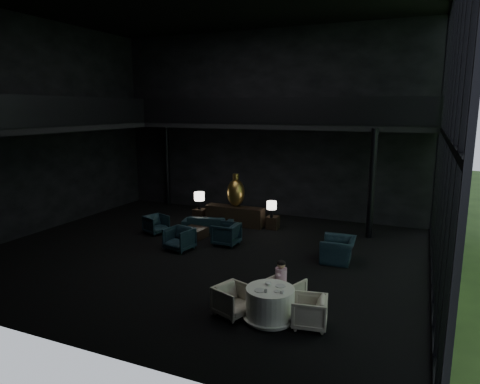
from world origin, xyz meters
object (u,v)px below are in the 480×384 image
at_px(window_armchair, 338,245).
at_px(coffee_table, 194,233).
at_px(console, 235,216).
at_px(table_lamp_left, 199,197).
at_px(side_table_right, 273,223).
at_px(sofa, 208,221).
at_px(lounge_armchair_south, 179,237).
at_px(dining_chair_west, 233,299).
at_px(lounge_armchair_west, 156,223).
at_px(lounge_armchair_east, 226,232).
at_px(table_lamp_right, 272,206).
at_px(child, 281,272).
at_px(side_table_left, 200,215).
at_px(dining_chair_north, 286,290).
at_px(dining_chair_east, 309,311).
at_px(dining_table, 270,306).
at_px(bronze_urn, 236,192).

bearing_deg(window_armchair, coffee_table, -98.32).
bearing_deg(console, table_lamp_left, -178.07).
distance_m(side_table_right, sofa, 2.56).
xyz_separation_m(lounge_armchair_south, dining_chair_west, (3.55, -3.47, -0.08)).
bearing_deg(lounge_armchair_west, side_table_right, -37.13).
relative_size(lounge_armchair_west, lounge_armchair_east, 0.84).
bearing_deg(coffee_table, lounge_armchair_west, -175.61).
bearing_deg(table_lamp_right, dining_chair_west, -77.84).
distance_m(lounge_armchair_east, child, 4.69).
bearing_deg(lounge_armchair_east, side_table_left, -135.04).
relative_size(coffee_table, dining_chair_north, 1.07).
distance_m(console, dining_chair_east, 8.44).
bearing_deg(dining_chair_east, dining_chair_north, -145.58).
bearing_deg(dining_table, console, 119.75).
bearing_deg(console, sofa, -122.52).
bearing_deg(side_table_left, dining_chair_north, -46.84).
distance_m(coffee_table, dining_table, 6.68).
bearing_deg(coffee_table, dining_chair_north, -39.55).
relative_size(console, table_lamp_right, 3.78).
relative_size(lounge_armchair_east, coffee_table, 1.16).
bearing_deg(lounge_armchair_south, sofa, 105.61).
height_order(lounge_armchair_south, dining_chair_east, lounge_armchair_south).
height_order(dining_table, dining_chair_west, dining_chair_west).
distance_m(side_table_left, child, 8.08).
bearing_deg(lounge_armchair_east, dining_chair_west, 27.54).
relative_size(lounge_armchair_west, child, 1.29).
height_order(table_lamp_right, dining_chair_north, table_lamp_right).
relative_size(side_table_left, dining_chair_north, 0.71).
xyz_separation_m(dining_chair_east, dining_chair_west, (-1.75, -0.16, 0.02)).
bearing_deg(bronze_urn, child, -57.20).
bearing_deg(dining_chair_north, bronze_urn, -35.71).
xyz_separation_m(bronze_urn, window_armchair, (4.66, -2.66, -0.81)).
height_order(sofa, dining_chair_north, dining_chair_north).
distance_m(side_table_right, child, 6.48).
bearing_deg(lounge_armchair_west, dining_chair_west, -110.37).
xyz_separation_m(console, bronze_urn, (0.00, 0.10, 0.96)).
distance_m(sofa, lounge_armchair_east, 2.01).
relative_size(table_lamp_right, dining_chair_east, 0.88).
bearing_deg(lounge_armchair_west, dining_chair_north, -99.72).
xyz_separation_m(bronze_urn, side_table_right, (1.60, -0.00, -1.09)).
xyz_separation_m(console, side_table_right, (1.60, 0.10, -0.14)).
relative_size(side_table_right, window_armchair, 0.41).
distance_m(coffee_table, dining_chair_east, 7.30).
height_order(sofa, dining_chair_east, dining_chair_east).
distance_m(console, sofa, 1.26).
relative_size(lounge_armchair_south, window_armchair, 0.76).
xyz_separation_m(side_table_left, child, (5.50, -5.91, 0.49)).
height_order(table_lamp_right, dining_chair_west, table_lamp_right).
distance_m(side_table_left, table_lamp_right, 3.28).
bearing_deg(side_table_right, table_lamp_right, -90.00).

